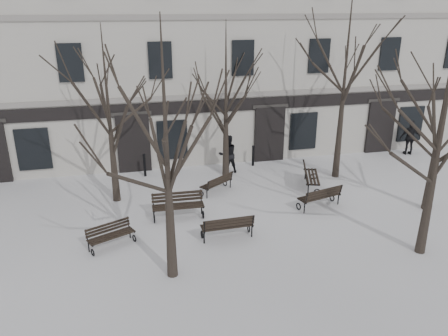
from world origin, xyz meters
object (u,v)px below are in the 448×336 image
object	(u,v)px
tree_1	(165,124)
bench_5	(310,176)
tree_2	(446,105)
bench_3	(178,205)
bench_0	(111,235)
bench_1	(227,226)
bench_2	(320,196)
bench_4	(217,183)
tree_3	(443,111)

from	to	relation	value
tree_1	bench_5	bearing A→B (deg)	38.35
tree_1	tree_2	world-z (taller)	tree_2
bench_3	bench_5	world-z (taller)	bench_3
tree_2	tree_1	bearing A→B (deg)	176.10
bench_0	tree_1	bearing A→B (deg)	-75.03
bench_1	bench_2	size ratio (longest dim) A/B	0.96
bench_5	bench_3	bearing A→B (deg)	124.34
tree_2	bench_1	size ratio (longest dim) A/B	4.30
tree_1	bench_1	distance (m)	5.14
bench_4	bench_1	bearing A→B (deg)	46.90
bench_1	bench_3	xyz separation A→B (m)	(-1.48, 2.04, 0.04)
tree_3	bench_5	xyz separation A→B (m)	(-3.71, 3.20, -3.55)
bench_1	bench_3	distance (m)	2.52
bench_1	bench_2	world-z (taller)	bench_2
bench_1	bench_5	bearing A→B (deg)	-143.78
bench_5	bench_1	bearing A→B (deg)	147.31
bench_1	bench_4	size ratio (longest dim) A/B	1.13
tree_1	tree_2	distance (m)	8.33
tree_2	bench_2	bearing A→B (deg)	115.02
tree_2	bench_1	world-z (taller)	tree_2
bench_0	bench_4	bearing A→B (deg)	13.85
tree_1	bench_0	size ratio (longest dim) A/B	4.57
bench_0	bench_2	distance (m)	8.40
tree_3	bench_0	xyz separation A→B (m)	(-12.51, -0.08, -3.65)
tree_1	bench_0	world-z (taller)	tree_1
bench_0	bench_5	bearing A→B (deg)	-4.41
bench_3	bench_5	distance (m)	6.47
tree_1	bench_1	xyz separation A→B (m)	(2.18, 1.79, -4.30)
bench_2	bench_5	xyz separation A→B (m)	(0.48, 2.12, 0.03)
tree_3	bench_1	world-z (taller)	tree_3
tree_1	bench_3	size ratio (longest dim) A/B	3.81
bench_2	bench_5	distance (m)	2.17
tree_2	bench_3	world-z (taller)	tree_2
bench_2	tree_3	bearing A→B (deg)	150.72
tree_3	bench_1	size ratio (longest dim) A/B	3.50
bench_2	tree_1	bearing A→B (deg)	12.74
tree_2	tree_3	distance (m)	3.82
tree_3	bench_0	size ratio (longest dim) A/B	3.89
bench_2	bench_4	world-z (taller)	bench_2
tree_3	bench_0	bearing A→B (deg)	-179.65
tree_2	bench_5	size ratio (longest dim) A/B	3.86
tree_1	bench_3	world-z (taller)	tree_1
tree_3	tree_1	bearing A→B (deg)	-167.84
bench_1	bench_5	distance (m)	6.03
tree_1	bench_4	bearing A→B (deg)	65.23
tree_1	bench_3	bearing A→B (deg)	79.69
tree_2	bench_2	size ratio (longest dim) A/B	4.12
tree_2	bench_0	distance (m)	11.49
tree_1	bench_3	distance (m)	5.78
bench_4	bench_5	bearing A→B (deg)	139.22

